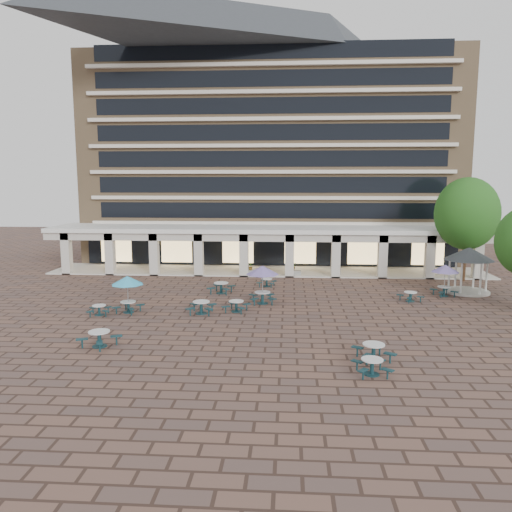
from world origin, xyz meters
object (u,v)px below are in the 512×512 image
(picnic_table_3, at_px, (374,350))
(picnic_table_2, at_px, (372,365))
(planter_left, at_px, (251,270))
(gazebo, at_px, (469,259))
(picnic_table_0, at_px, (99,309))
(planter_right, at_px, (293,270))

(picnic_table_3, bearing_deg, picnic_table_2, -115.69)
(picnic_table_3, distance_m, planter_left, 23.29)
(gazebo, height_order, planter_left, gazebo)
(picnic_table_2, distance_m, picnic_table_3, 1.99)
(picnic_table_2, xyz_separation_m, picnic_table_3, (0.39, 1.95, 0.04))
(picnic_table_0, bearing_deg, gazebo, 6.63)
(planter_left, bearing_deg, picnic_table_3, -70.45)
(picnic_table_2, bearing_deg, planter_left, 100.88)
(picnic_table_0, relative_size, picnic_table_2, 0.93)
(picnic_table_0, height_order, planter_right, planter_right)
(picnic_table_0, bearing_deg, planter_right, 37.64)
(picnic_table_0, distance_m, planter_left, 17.20)
(picnic_table_3, bearing_deg, planter_left, 95.13)
(picnic_table_0, relative_size, picnic_table_3, 0.80)
(planter_right, bearing_deg, planter_left, 180.00)
(planter_right, bearing_deg, picnic_table_0, -131.22)
(picnic_table_0, height_order, picnic_table_3, picnic_table_3)
(picnic_table_3, relative_size, planter_right, 1.42)
(gazebo, distance_m, planter_right, 15.24)
(picnic_table_3, height_order, planter_right, planter_right)
(gazebo, bearing_deg, picnic_table_3, -122.18)
(picnic_table_0, xyz_separation_m, gazebo, (26.65, 8.54, 2.30))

